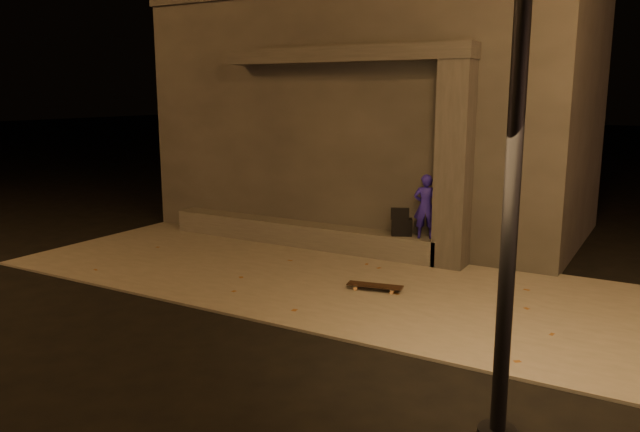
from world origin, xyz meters
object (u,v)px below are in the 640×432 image
Objects in this scene: column at (454,166)px; skateboard at (375,286)px; skateboarder at (425,206)px; backpack at (402,226)px.

column is 2.69m from skateboard.
skateboarder is 1.31× the size of skateboard.
column is at bearing 160.04° from skateboarder.
skateboard is at bearing 68.67° from skateboarder.
backpack reaches higher than skateboard.
column is 1.50m from backpack.
backpack is (-0.95, 0.00, -1.17)m from column.
skateboard is at bearing -103.49° from backpack.
column is at bearing 63.69° from skateboard.
skateboard is at bearing -105.39° from column.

